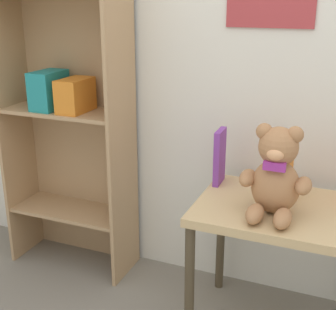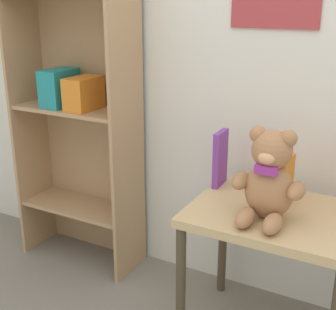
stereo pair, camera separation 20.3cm
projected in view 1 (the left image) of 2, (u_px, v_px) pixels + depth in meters
name	position (u px, v px, depth m)	size (l,w,h in m)	color
wall_back	(274.00, 30.00, 2.01)	(4.80, 0.07, 2.50)	silver
bookshelf_side	(68.00, 91.00, 2.33)	(0.65, 0.28, 1.69)	tan
display_table	(277.00, 226.00, 1.90)	(0.65, 0.51, 0.59)	tan
teddy_bear	(276.00, 175.00, 1.76)	(0.27, 0.25, 0.35)	#A8754C
book_standing_purple	(220.00, 157.00, 2.07)	(0.03, 0.12, 0.25)	purple
book_standing_orange	(286.00, 174.00, 1.95)	(0.03, 0.13, 0.19)	orange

